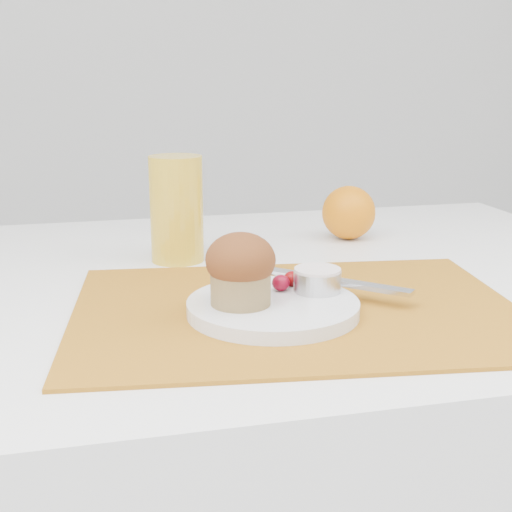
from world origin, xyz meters
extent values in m
cube|color=#A46416|center=(0.05, -0.10, 0.75)|extent=(0.54, 0.43, 0.00)
cylinder|color=silver|center=(0.01, -0.12, 0.76)|extent=(0.20, 0.20, 0.02)
cylinder|color=#B8B9BC|center=(0.07, -0.09, 0.78)|extent=(0.07, 0.07, 0.02)
cylinder|color=silver|center=(0.07, -0.09, 0.79)|extent=(0.06, 0.06, 0.01)
ellipsoid|color=#570211|center=(0.03, -0.08, 0.78)|extent=(0.02, 0.02, 0.02)
ellipsoid|color=#540204|center=(0.05, -0.07, 0.78)|extent=(0.02, 0.02, 0.02)
cube|color=silver|center=(0.09, -0.06, 0.77)|extent=(0.17, 0.16, 0.01)
sphere|color=orange|center=(0.23, 0.22, 0.79)|extent=(0.09, 0.09, 0.09)
cylinder|color=gold|center=(-0.06, 0.15, 0.82)|extent=(0.08, 0.08, 0.15)
cylinder|color=olive|center=(-0.02, -0.12, 0.79)|extent=(0.08, 0.08, 0.03)
ellipsoid|color=#3E1B0B|center=(-0.02, -0.12, 0.82)|extent=(0.08, 0.08, 0.06)
camera|label=1|loc=(-0.18, -0.84, 1.02)|focal=50.00mm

